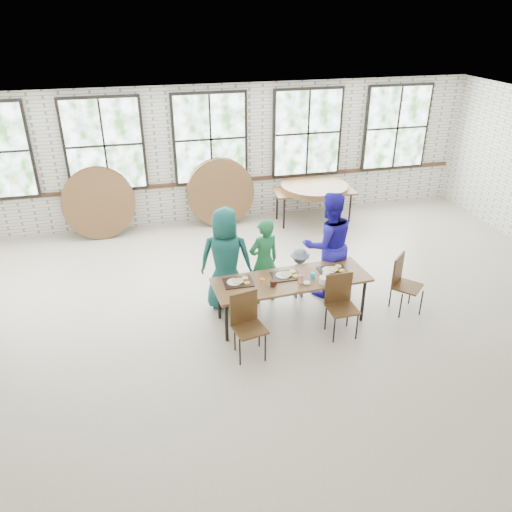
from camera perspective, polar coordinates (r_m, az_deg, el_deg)
The scene contains 13 objects.
room at distance 11.05m, azimuth -5.22°, elevation 12.95°, with size 12.00×12.00×12.00m.
dining_table at distance 7.64m, azimuth 4.08°, elevation -2.94°, with size 2.45×0.95×0.74m.
chair_near_left at distance 7.00m, azimuth -1.08°, elevation -7.25°, with size 0.50×0.49×0.95m.
chair_near_right at distance 7.54m, azimuth 9.60°, elevation -4.92°, with size 0.43×0.41×0.95m.
chair_spare at distance 8.29m, azimuth 16.40°, elevation -2.54°, with size 0.58×0.58×0.95m.
adult_teal at distance 7.92m, azimuth -3.46°, elevation -0.37°, with size 0.84×0.55×1.72m, color #175848.
adult_green at distance 8.10m, azimuth 0.92°, elevation -0.62°, with size 0.54×0.36×1.48m, color #1C6938.
toddler at distance 8.40m, azimuth 4.96°, elevation -1.94°, with size 0.57×0.33×0.89m, color #142341.
adult_blue at distance 8.34m, azimuth 8.24°, elevation 1.29°, with size 0.89×0.69×1.83m, color #2118AE.
storage_table at distance 11.36m, azimuth 6.66°, elevation 7.25°, with size 1.85×0.89×0.74m.
tabletop_clutter at distance 7.61m, azimuth 5.00°, elevation -2.46°, with size 1.97×0.59×0.11m.
round_tops_stacked at distance 11.32m, azimuth 6.69°, elevation 7.81°, with size 1.50×1.50×0.13m.
round_tops_leaning at distance 11.02m, azimuth -10.78°, elevation 6.58°, with size 4.11×0.51×1.49m.
Camera 1 is at (-1.64, -6.15, 4.50)m, focal length 35.00 mm.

